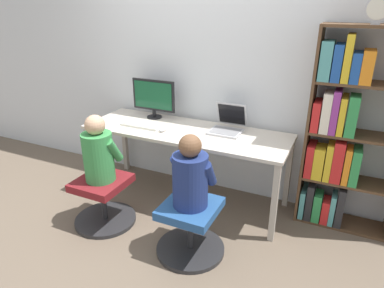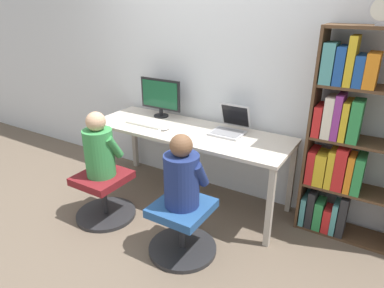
{
  "view_description": "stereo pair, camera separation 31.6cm",
  "coord_description": "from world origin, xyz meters",
  "px_view_note": "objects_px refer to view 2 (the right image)",
  "views": [
    {
      "loc": [
        1.4,
        -2.47,
        1.93
      ],
      "look_at": [
        0.15,
        0.17,
        0.71
      ],
      "focal_mm": 32.0,
      "sensor_mm": 36.0,
      "label": 1
    },
    {
      "loc": [
        1.67,
        -2.32,
        1.93
      ],
      "look_at": [
        0.15,
        0.17,
        0.71
      ],
      "focal_mm": 32.0,
      "sensor_mm": 36.0,
      "label": 2
    }
  ],
  "objects_px": {
    "laptop": "(230,127)",
    "person_at_laptop": "(182,175)",
    "bookshelf": "(345,143)",
    "desk_clock": "(383,10)",
    "desktop_monitor": "(160,97)",
    "office_chair_left": "(104,195)",
    "keyboard": "(145,124)",
    "office_chair_right": "(182,227)",
    "person_at_monitor": "(99,148)"
  },
  "relations": [
    {
      "from": "desktop_monitor",
      "to": "keyboard",
      "type": "distance_m",
      "value": 0.37
    },
    {
      "from": "bookshelf",
      "to": "laptop",
      "type": "bearing_deg",
      "value": -177.42
    },
    {
      "from": "laptop",
      "to": "person_at_laptop",
      "type": "xyz_separation_m",
      "value": [
        0.02,
        -0.88,
        -0.12
      ]
    },
    {
      "from": "person_at_monitor",
      "to": "desk_clock",
      "type": "height_order",
      "value": "desk_clock"
    },
    {
      "from": "laptop",
      "to": "desk_clock",
      "type": "relative_size",
      "value": 1.74
    },
    {
      "from": "office_chair_left",
      "to": "keyboard",
      "type": "bearing_deg",
      "value": 84.72
    },
    {
      "from": "office_chair_left",
      "to": "person_at_monitor",
      "type": "height_order",
      "value": "person_at_monitor"
    },
    {
      "from": "desk_clock",
      "to": "keyboard",
      "type": "bearing_deg",
      "value": -173.39
    },
    {
      "from": "keyboard",
      "to": "desktop_monitor",
      "type": "bearing_deg",
      "value": 95.07
    },
    {
      "from": "office_chair_right",
      "to": "desktop_monitor",
      "type": "bearing_deg",
      "value": 133.09
    },
    {
      "from": "desktop_monitor",
      "to": "laptop",
      "type": "bearing_deg",
      "value": -3.88
    },
    {
      "from": "person_at_monitor",
      "to": "bookshelf",
      "type": "relative_size",
      "value": 0.34
    },
    {
      "from": "laptop",
      "to": "person_at_monitor",
      "type": "xyz_separation_m",
      "value": [
        -0.89,
        -0.84,
        -0.11
      ]
    },
    {
      "from": "laptop",
      "to": "bookshelf",
      "type": "height_order",
      "value": "bookshelf"
    },
    {
      "from": "person_at_monitor",
      "to": "bookshelf",
      "type": "bearing_deg",
      "value": 25.04
    },
    {
      "from": "office_chair_left",
      "to": "desk_clock",
      "type": "relative_size",
      "value": 2.84
    },
    {
      "from": "office_chair_right",
      "to": "person_at_monitor",
      "type": "height_order",
      "value": "person_at_monitor"
    },
    {
      "from": "person_at_laptop",
      "to": "bookshelf",
      "type": "distance_m",
      "value": 1.37
    },
    {
      "from": "office_chair_left",
      "to": "person_at_laptop",
      "type": "relative_size",
      "value": 0.96
    },
    {
      "from": "desktop_monitor",
      "to": "person_at_laptop",
      "type": "xyz_separation_m",
      "value": [
        0.88,
        -0.94,
        -0.29
      ]
    },
    {
      "from": "office_chair_right",
      "to": "bookshelf",
      "type": "bearing_deg",
      "value": 42.94
    },
    {
      "from": "laptop",
      "to": "office_chair_right",
      "type": "relative_size",
      "value": 0.61
    },
    {
      "from": "person_at_laptop",
      "to": "bookshelf",
      "type": "bearing_deg",
      "value": 42.81
    },
    {
      "from": "desktop_monitor",
      "to": "office_chair_right",
      "type": "height_order",
      "value": "desktop_monitor"
    },
    {
      "from": "office_chair_left",
      "to": "person_at_laptop",
      "type": "bearing_deg",
      "value": -1.84
    },
    {
      "from": "bookshelf",
      "to": "desk_clock",
      "type": "xyz_separation_m",
      "value": [
        0.08,
        -0.07,
        1.02
      ]
    },
    {
      "from": "desk_clock",
      "to": "person_at_monitor",
      "type": "bearing_deg",
      "value": -157.54
    },
    {
      "from": "desk_clock",
      "to": "desktop_monitor",
      "type": "bearing_deg",
      "value": 177.67
    },
    {
      "from": "office_chair_right",
      "to": "person_at_laptop",
      "type": "bearing_deg",
      "value": 90.0
    },
    {
      "from": "desktop_monitor",
      "to": "person_at_monitor",
      "type": "bearing_deg",
      "value": -91.83
    },
    {
      "from": "keyboard",
      "to": "office_chair_right",
      "type": "xyz_separation_m",
      "value": [
        0.85,
        -0.64,
        -0.55
      ]
    },
    {
      "from": "desktop_monitor",
      "to": "desk_clock",
      "type": "height_order",
      "value": "desk_clock"
    },
    {
      "from": "laptop",
      "to": "desktop_monitor",
      "type": "bearing_deg",
      "value": 176.12
    },
    {
      "from": "desktop_monitor",
      "to": "office_chair_right",
      "type": "bearing_deg",
      "value": -46.91
    },
    {
      "from": "office_chair_right",
      "to": "person_at_monitor",
      "type": "distance_m",
      "value": 1.03
    },
    {
      "from": "desktop_monitor",
      "to": "desk_clock",
      "type": "relative_size",
      "value": 2.48
    },
    {
      "from": "desk_clock",
      "to": "person_at_laptop",
      "type": "bearing_deg",
      "value": -141.64
    },
    {
      "from": "desktop_monitor",
      "to": "bookshelf",
      "type": "distance_m",
      "value": 1.88
    },
    {
      "from": "office_chair_left",
      "to": "desk_clock",
      "type": "xyz_separation_m",
      "value": [
        1.99,
        0.83,
        1.65
      ]
    },
    {
      "from": "office_chair_left",
      "to": "office_chair_right",
      "type": "bearing_deg",
      "value": -2.11
    },
    {
      "from": "person_at_monitor",
      "to": "bookshelf",
      "type": "height_order",
      "value": "bookshelf"
    },
    {
      "from": "office_chair_right",
      "to": "bookshelf",
      "type": "relative_size",
      "value": 0.32
    },
    {
      "from": "office_chair_left",
      "to": "office_chair_right",
      "type": "xyz_separation_m",
      "value": [
        0.91,
        -0.03,
        0.0
      ]
    },
    {
      "from": "desktop_monitor",
      "to": "office_chair_left",
      "type": "distance_m",
      "value": 1.18
    },
    {
      "from": "laptop",
      "to": "person_at_monitor",
      "type": "height_order",
      "value": "person_at_monitor"
    },
    {
      "from": "keyboard",
      "to": "person_at_monitor",
      "type": "bearing_deg",
      "value": -95.32
    },
    {
      "from": "desktop_monitor",
      "to": "office_chair_left",
      "type": "relative_size",
      "value": 0.87
    },
    {
      "from": "bookshelf",
      "to": "desk_clock",
      "type": "distance_m",
      "value": 1.03
    },
    {
      "from": "person_at_laptop",
      "to": "laptop",
      "type": "bearing_deg",
      "value": 91.4
    },
    {
      "from": "office_chair_right",
      "to": "desk_clock",
      "type": "relative_size",
      "value": 2.84
    }
  ]
}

